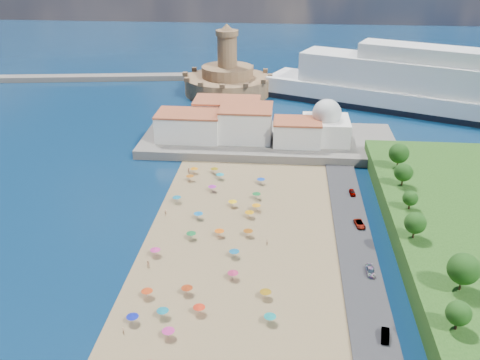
# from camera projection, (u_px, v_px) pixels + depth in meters

# --- Properties ---
(ground) EXTENTS (700.00, 700.00, 0.00)m
(ground) POSITION_uv_depth(u_px,v_px,m) (214.00, 254.00, 127.99)
(ground) COLOR #071938
(ground) RESTS_ON ground
(terrace) EXTENTS (90.00, 36.00, 3.00)m
(terrace) POSITION_uv_depth(u_px,v_px,m) (268.00, 141.00, 192.41)
(terrace) COLOR #59544C
(terrace) RESTS_ON ground
(jetty) EXTENTS (18.00, 70.00, 2.40)m
(jetty) POSITION_uv_depth(u_px,v_px,m) (220.00, 110.00, 225.87)
(jetty) COLOR #59544C
(jetty) RESTS_ON ground
(breakwater) EXTENTS (199.03, 34.77, 2.60)m
(breakwater) POSITION_uv_depth(u_px,v_px,m) (41.00, 78.00, 274.30)
(breakwater) COLOR #59544C
(breakwater) RESTS_ON ground
(waterfront_buildings) EXTENTS (57.00, 29.00, 11.00)m
(waterfront_buildings) POSITION_uv_depth(u_px,v_px,m) (232.00, 122.00, 191.33)
(waterfront_buildings) COLOR silver
(waterfront_buildings) RESTS_ON terrace
(domed_building) EXTENTS (16.00, 16.00, 15.00)m
(domed_building) POSITION_uv_depth(u_px,v_px,m) (326.00, 125.00, 185.83)
(domed_building) COLOR silver
(domed_building) RESTS_ON terrace
(fortress) EXTENTS (40.00, 40.00, 32.40)m
(fortress) POSITION_uv_depth(u_px,v_px,m) (227.00, 80.00, 250.61)
(fortress) COLOR #926D49
(fortress) RESTS_ON ground
(cruise_ship) EXTENTS (150.28, 81.19, 33.58)m
(cruise_ship) POSITION_uv_depth(u_px,v_px,m) (444.00, 91.00, 220.92)
(cruise_ship) COLOR black
(cruise_ship) RESTS_ON ground
(beach_parasols) EXTENTS (30.91, 112.32, 2.20)m
(beach_parasols) POSITION_uv_depth(u_px,v_px,m) (203.00, 275.00, 116.47)
(beach_parasols) COLOR gray
(beach_parasols) RESTS_ON beach
(beachgoers) EXTENTS (29.29, 103.72, 1.83)m
(beachgoers) POSITION_uv_depth(u_px,v_px,m) (167.00, 284.00, 115.06)
(beachgoers) COLOR tan
(beachgoers) RESTS_ON beach
(parked_cars) EXTENTS (2.92, 76.30, 1.40)m
(parked_cars) POSITION_uv_depth(u_px,v_px,m) (369.00, 263.00, 122.01)
(parked_cars) COLOR gray
(parked_cars) RESTS_ON promenade
(hillside_trees) EXTENTS (10.79, 105.53, 8.05)m
(hillside_trees) POSITION_uv_depth(u_px,v_px,m) (434.00, 237.00, 115.55)
(hillside_trees) COLOR #382314
(hillside_trees) RESTS_ON hillside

